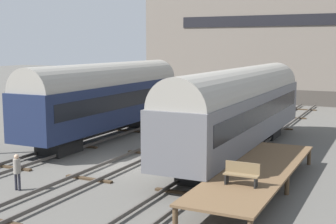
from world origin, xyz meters
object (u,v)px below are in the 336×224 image
at_px(bench, 242,173).
at_px(train_car_grey, 240,106).
at_px(train_car_navy, 107,96).
at_px(person_worker, 17,169).

bearing_deg(bench, train_car_grey, 107.66).
xyz_separation_m(train_car_navy, train_car_grey, (9.92, -0.92, -0.05)).
relative_size(train_car_navy, bench, 11.72).
distance_m(train_car_navy, person_worker, 12.57).
bearing_deg(person_worker, train_car_grey, 58.27).
relative_size(bench, person_worker, 0.84).
height_order(train_car_navy, bench, train_car_navy).
xyz_separation_m(bench, person_worker, (-9.76, -2.03, -0.48)).
bearing_deg(person_worker, train_car_navy, 104.22).
distance_m(train_car_grey, person_worker, 13.21).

